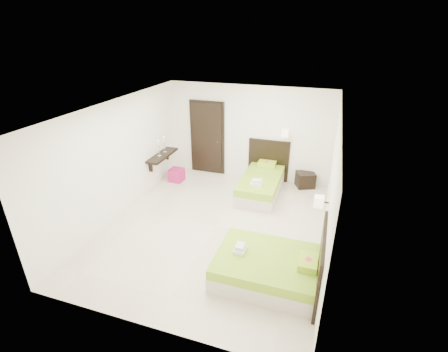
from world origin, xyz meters
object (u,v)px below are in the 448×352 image
(ottoman, at_px, (177,175))
(nightstand, at_px, (305,180))
(bed_double, at_px, (271,267))
(bed_single, at_px, (262,183))

(ottoman, bearing_deg, nightstand, 12.45)
(bed_double, distance_m, nightstand, 3.82)
(bed_single, bearing_deg, ottoman, -178.65)
(bed_single, distance_m, nightstand, 1.27)
(bed_double, height_order, ottoman, bed_double)
(bed_single, xyz_separation_m, nightstand, (1.05, 0.71, -0.08))
(nightstand, relative_size, ottoman, 1.28)
(bed_single, relative_size, bed_double, 1.08)
(bed_single, bearing_deg, bed_double, -74.83)
(bed_single, distance_m, bed_double, 3.22)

